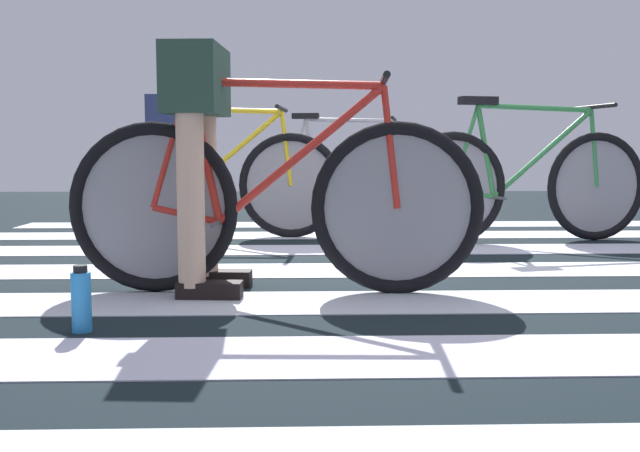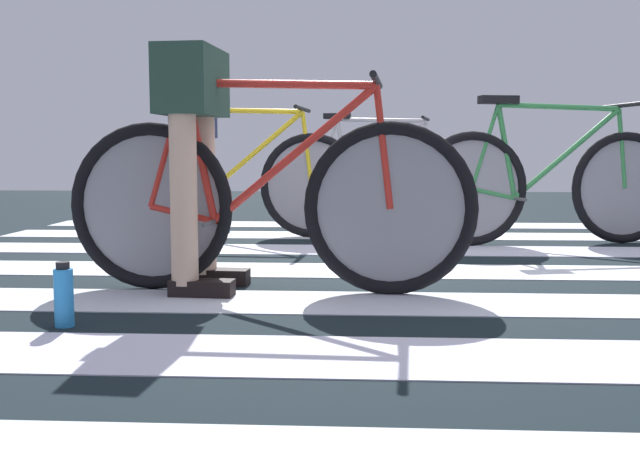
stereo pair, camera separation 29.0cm
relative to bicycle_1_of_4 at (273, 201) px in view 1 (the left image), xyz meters
The scene contains 9 objects.
ground 0.96m from the bicycle_1_of_4, 57.00° to the left, with size 18.00×14.00×0.02m.
crosswalk_markings 0.85m from the bicycle_1_of_4, 46.24° to the left, with size 5.39×5.02×0.00m.
bicycle_1_of_4 is the anchor object (origin of this frame).
cyclist_1_of_4 0.42m from the bicycle_1_of_4, behind, with size 0.34×0.42×1.02m.
bicycle_2_of_4 2.29m from the bicycle_1_of_4, 46.48° to the left, with size 1.71×0.56×0.93m.
bicycle_3_of_4 2.07m from the bicycle_1_of_4, 102.76° to the left, with size 1.73×0.52×0.93m.
cyclist_3_of_4 2.20m from the bicycle_1_of_4, 110.51° to the left, with size 0.35×0.43×0.96m.
bicycle_4_of_4 3.67m from the bicycle_1_of_4, 81.93° to the left, with size 1.72×0.55×0.93m.
water_bottle 0.94m from the bicycle_1_of_4, 132.97° to the right, with size 0.06×0.06×0.22m.
Camera 1 is at (-0.38, -3.80, 0.62)m, focal length 41.41 mm.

